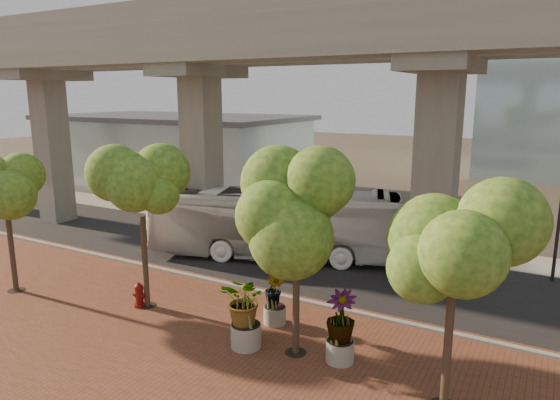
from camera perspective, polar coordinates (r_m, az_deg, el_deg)
The scene contains 17 objects.
ground at distance 22.85m, azimuth 0.42°, elevation -8.95°, with size 160.00×160.00×0.00m, color #3C362C.
brick_plaza at distance 16.93m, azimuth -13.36°, elevation -17.15°, with size 70.00×13.00×0.06m, color brown.
asphalt_road at distance 24.51m, azimuth 2.69°, elevation -7.44°, with size 90.00×8.00×0.04m, color black.
curb_strip at distance 21.21m, azimuth -2.23°, elevation -10.44°, with size 70.00×0.25×0.16m, color gray.
far_sidewalk at distance 29.30m, azimuth 7.52°, elevation -4.22°, with size 90.00×3.00×0.06m, color gray.
transit_viaduct at distance 23.12m, azimuth 2.87°, elevation 9.80°, with size 72.00×5.60×12.40m.
station_pavilion at distance 46.31m, azimuth -11.89°, elevation 5.65°, with size 23.00×13.00×6.30m.
transit_bus at distance 25.18m, azimuth -0.45°, elevation -2.67°, with size 3.02×12.85×3.58m, color silver.
fire_hydrant at distance 20.48m, azimuth -15.78°, elevation -10.39°, with size 0.49×0.44×0.99m.
planter_front at distance 16.46m, azimuth -3.96°, elevation -11.79°, with size 2.23×2.23×2.45m.
planter_right at distance 15.74m, azimuth 6.96°, elevation -13.42°, with size 2.15×2.15×2.29m.
planter_left at distance 18.11m, azimuth -0.61°, elevation -10.44°, with size 1.80×1.80×1.98m.
street_tree_far_west at distance 22.98m, azimuth -29.04°, elevation 1.77°, with size 3.48×3.48×6.24m.
street_tree_near_west at distance 19.29m, azimuth -15.64°, elevation 1.16°, with size 3.53×3.53×6.27m.
street_tree_near_east at distance 15.04m, azimuth 1.92°, elevation -1.34°, with size 4.02×4.02×6.50m.
street_tree_far_east at distance 13.23m, azimuth 19.36°, elevation -5.88°, with size 3.73×3.73×5.94m.
streetlamp_west at distance 31.94m, azimuth -8.39°, elevation 4.81°, with size 0.36×1.05×7.24m.
Camera 1 is at (10.26, -18.70, 8.21)m, focal length 32.00 mm.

